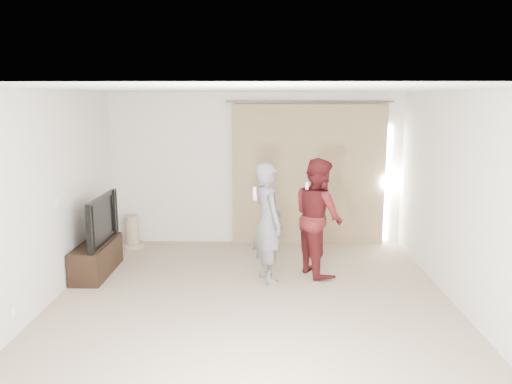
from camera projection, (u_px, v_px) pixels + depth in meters
floor at (252, 305)px, 6.12m from camera, size 5.50×5.50×0.00m
wall_back at (256, 169)px, 8.58m from camera, size 5.00×0.04×2.60m
wall_left at (41, 201)px, 5.92m from camera, size 0.04×5.50×2.60m
ceiling at (251, 89)px, 5.63m from camera, size 5.00×5.50×0.01m
curtain at (309, 175)px, 8.51m from camera, size 2.80×0.11×2.46m
tv_console at (97, 258)px, 7.19m from camera, size 0.41×1.19×0.46m
tv at (95, 220)px, 7.08m from camera, size 0.16×1.19×0.69m
scratching_post at (132, 234)px, 8.47m from camera, size 0.41×0.41×0.55m
person_man at (268, 222)px, 6.81m from camera, size 0.60×0.71×1.66m
person_woman at (318, 217)px, 7.10m from camera, size 0.89×0.99×1.68m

